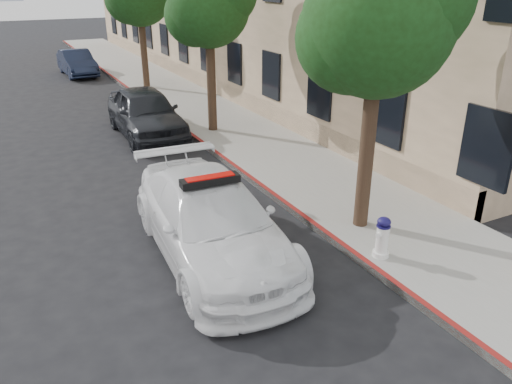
{
  "coord_description": "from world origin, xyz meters",
  "views": [
    {
      "loc": [
        -3.44,
        -9.37,
        5.01
      ],
      "look_at": [
        0.81,
        -1.21,
        1.0
      ],
      "focal_mm": 35.0,
      "sensor_mm": 36.0,
      "label": 1
    }
  ],
  "objects_px": {
    "police_car": "(212,220)",
    "parked_car_mid": "(146,112)",
    "parked_car_far": "(77,63)",
    "fire_hydrant": "(382,237)"
  },
  "relations": [
    {
      "from": "fire_hydrant",
      "to": "parked_car_mid",
      "type": "bearing_deg",
      "value": 84.76
    },
    {
      "from": "parked_car_far",
      "to": "fire_hydrant",
      "type": "distance_m",
      "value": 22.71
    },
    {
      "from": "fire_hydrant",
      "to": "police_car",
      "type": "bearing_deg",
      "value": 133.39
    },
    {
      "from": "police_car",
      "to": "fire_hydrant",
      "type": "bearing_deg",
      "value": -28.97
    },
    {
      "from": "parked_car_far",
      "to": "fire_hydrant",
      "type": "height_order",
      "value": "parked_car_far"
    },
    {
      "from": "parked_car_mid",
      "to": "fire_hydrant",
      "type": "xyz_separation_m",
      "value": [
        1.58,
        -10.03,
        -0.26
      ]
    },
    {
      "from": "police_car",
      "to": "fire_hydrant",
      "type": "xyz_separation_m",
      "value": [
        2.7,
        -1.71,
        -0.21
      ]
    },
    {
      "from": "police_car",
      "to": "parked_car_mid",
      "type": "relative_size",
      "value": 1.13
    },
    {
      "from": "police_car",
      "to": "parked_car_mid",
      "type": "distance_m",
      "value": 8.39
    },
    {
      "from": "police_car",
      "to": "parked_car_mid",
      "type": "bearing_deg",
      "value": 85.78
    }
  ]
}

